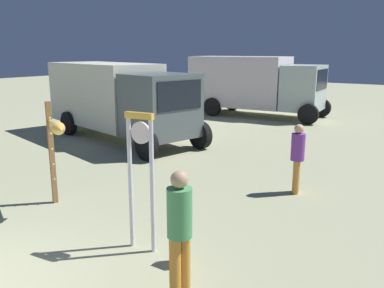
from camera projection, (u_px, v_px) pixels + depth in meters
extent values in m
cylinder|color=white|center=(130.00, 184.00, 6.56)|extent=(0.07, 0.07, 2.17)
cylinder|color=white|center=(152.00, 188.00, 6.37)|extent=(0.07, 0.07, 2.17)
cube|color=#FFBA41|center=(139.00, 116.00, 6.21)|extent=(0.51, 0.13, 0.10)
cylinder|color=white|center=(141.00, 133.00, 6.30)|extent=(0.35, 0.08, 0.35)
cube|color=black|center=(142.00, 132.00, 6.32)|extent=(0.08, 0.02, 0.06)
cube|color=black|center=(142.00, 132.00, 6.32)|extent=(0.09, 0.02, 0.12)
cube|color=#9A6D40|center=(52.00, 153.00, 8.49)|extent=(0.13, 0.13, 2.18)
cube|color=#FFC051|center=(54.00, 126.00, 7.98)|extent=(0.71, 0.37, 0.14)
cone|color=#FFC051|center=(60.00, 130.00, 7.58)|extent=(0.31, 0.32, 0.25)
sphere|color=#FFE789|center=(55.00, 179.00, 8.54)|extent=(0.04, 0.04, 0.04)
sphere|color=#F5EB93|center=(53.00, 164.00, 8.47)|extent=(0.04, 0.04, 0.04)
sphere|color=#F7EC92|center=(52.00, 149.00, 8.40)|extent=(0.04, 0.04, 0.04)
sphere|color=#FFEF8B|center=(51.00, 134.00, 8.32)|extent=(0.04, 0.04, 0.04)
sphere|color=#FFE594|center=(50.00, 118.00, 8.25)|extent=(0.04, 0.04, 0.04)
cylinder|color=orange|center=(185.00, 263.00, 5.41)|extent=(0.16, 0.16, 0.84)
cylinder|color=orange|center=(175.00, 268.00, 5.31)|extent=(0.16, 0.16, 0.84)
cylinder|color=#4B975A|center=(180.00, 213.00, 5.19)|extent=(0.33, 0.33, 0.66)
sphere|color=tan|center=(179.00, 179.00, 5.09)|extent=(0.23, 0.23, 0.23)
cube|color=gold|center=(180.00, 251.00, 6.16)|extent=(0.27, 0.14, 0.44)
cube|color=gold|center=(183.00, 253.00, 6.25)|extent=(0.19, 0.04, 0.19)
cylinder|color=#D28A38|center=(297.00, 176.00, 9.30)|extent=(0.15, 0.15, 0.78)
cylinder|color=#D28A38|center=(296.00, 178.00, 9.16)|extent=(0.15, 0.15, 0.78)
cylinder|color=purple|center=(298.00, 147.00, 9.08)|extent=(0.31, 0.31, 0.61)
sphere|color=#DCA888|center=(299.00, 129.00, 8.98)|extent=(0.21, 0.21, 0.21)
cube|color=beige|center=(104.00, 93.00, 15.45)|extent=(5.28, 3.24, 2.28)
cube|color=#525D5F|center=(160.00, 106.00, 13.00)|extent=(2.32, 2.43, 2.02)
cube|color=black|center=(180.00, 95.00, 12.22)|extent=(0.43, 1.68, 0.89)
cylinder|color=black|center=(147.00, 145.00, 12.00)|extent=(0.93, 0.45, 0.90)
cylinder|color=black|center=(200.00, 135.00, 13.44)|extent=(0.93, 0.45, 0.90)
cylinder|color=black|center=(69.00, 123.00, 15.64)|extent=(0.93, 0.45, 0.90)
cylinder|color=black|center=(117.00, 117.00, 17.08)|extent=(0.93, 0.45, 0.90)
cube|color=silver|center=(240.00, 81.00, 20.42)|extent=(4.83, 2.59, 2.45)
cube|color=#B5C5C0|center=(303.00, 88.00, 18.85)|extent=(1.77, 2.30, 2.08)
cube|color=black|center=(322.00, 79.00, 18.34)|extent=(0.14, 1.86, 0.92)
cylinder|color=black|center=(308.00, 114.00, 17.79)|extent=(0.91, 0.30, 0.90)
cylinder|color=black|center=(321.00, 108.00, 19.77)|extent=(0.91, 0.30, 0.90)
cylinder|color=black|center=(212.00, 107.00, 20.16)|extent=(0.91, 0.30, 0.90)
cylinder|color=black|center=(233.00, 102.00, 22.15)|extent=(0.91, 0.30, 0.90)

